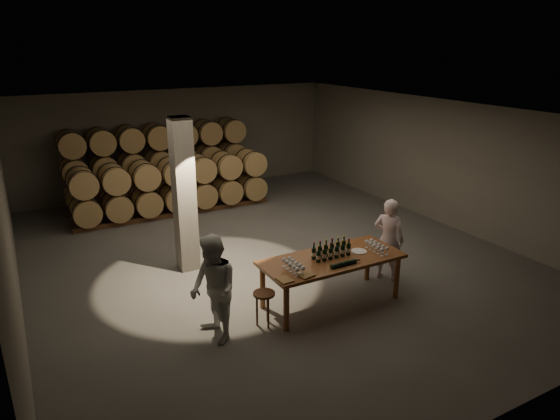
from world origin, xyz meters
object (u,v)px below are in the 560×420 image
bottle_cluster (331,251)px  person_woman (214,289)px  plate (359,251)px  stool (264,299)px  notebook_near (306,275)px  person_man (389,239)px  tasting_table (332,263)px

bottle_cluster → person_woman: (-2.30, -0.11, -0.13)m
bottle_cluster → plate: size_ratio=2.51×
stool → notebook_near: bearing=-26.0°
notebook_near → person_man: size_ratio=0.15×
person_woman → bottle_cluster: bearing=89.0°
person_man → tasting_table: bearing=69.3°
stool → person_man: bearing=7.5°
notebook_near → stool: 0.81m
tasting_table → notebook_near: 0.90m
tasting_table → bottle_cluster: bearing=80.5°
bottle_cluster → person_man: (1.56, 0.26, -0.17)m
plate → person_man: (0.98, 0.31, -0.06)m
person_woman → tasting_table: bearing=88.1°
notebook_near → person_man: person_man is taller
person_man → person_woman: bearing=64.1°
bottle_cluster → person_woman: bearing=-177.2°
stool → person_woman: bearing=178.6°
plate → person_woman: bearing=-178.8°
plate → person_man: size_ratio=0.17×
bottle_cluster → plate: bearing=-5.1°
bottle_cluster → person_man: size_ratio=0.43×
plate → person_man: 1.03m
bottle_cluster → notebook_near: (-0.80, -0.44, -0.10)m
notebook_near → stool: notebook_near is taller
tasting_table → plate: plate is taller
bottle_cluster → notebook_near: size_ratio=2.98×
person_man → person_woman: person_woman is taller
person_man → bottle_cluster: bearing=68.1°
bottle_cluster → stool: bottle_cluster is taller
person_man → person_woman: 3.88m
plate → person_woman: size_ratio=0.16×
tasting_table → plate: size_ratio=8.94×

